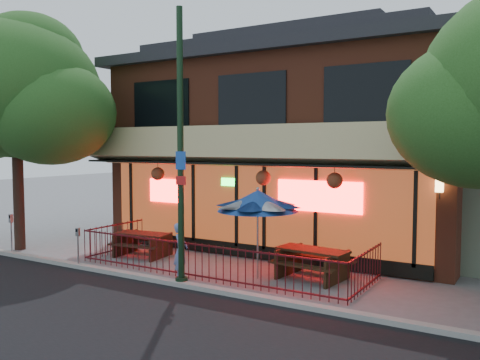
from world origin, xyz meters
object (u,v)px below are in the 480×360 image
(picnic_table_right, at_px, (312,259))
(patio_umbrella, at_px, (258,201))
(parking_meter_near, at_px, (78,241))
(street_light, at_px, (181,162))
(pedestrian, at_px, (181,251))
(street_tree_left, at_px, (18,83))
(picnic_table_left, at_px, (143,241))
(parking_meter_far, at_px, (11,227))

(picnic_table_right, bearing_deg, patio_umbrella, -150.63)
(patio_umbrella, distance_m, parking_meter_near, 5.50)
(street_light, bearing_deg, pedestrian, 128.57)
(street_light, height_order, picnic_table_right, street_light)
(street_tree_left, xyz_separation_m, picnic_table_left, (4.33, 1.26, -5.17))
(street_light, relative_size, pedestrian, 4.64)
(patio_umbrella, bearing_deg, street_light, -130.84)
(parking_meter_far, bearing_deg, picnic_table_right, 13.41)
(picnic_table_left, xyz_separation_m, patio_umbrella, (4.49, -0.48, 1.60))
(patio_umbrella, bearing_deg, parking_meter_far, -169.32)
(patio_umbrella, bearing_deg, parking_meter_near, -162.05)
(pedestrian, xyz_separation_m, parking_meter_near, (-3.32, -0.58, 0.04))
(pedestrian, relative_size, parking_meter_near, 1.28)
(picnic_table_right, distance_m, patio_umbrella, 2.15)
(picnic_table_right, distance_m, parking_meter_near, 6.79)
(patio_umbrella, height_order, parking_meter_near, patio_umbrella)
(patio_umbrella, relative_size, pedestrian, 1.64)
(pedestrian, distance_m, parking_meter_far, 6.57)
(street_tree_left, xyz_separation_m, picnic_table_right, (10.09, 1.50, -5.14))
(street_light, height_order, street_tree_left, street_tree_left)
(parking_meter_near, bearing_deg, parking_meter_far, 178.58)
(street_tree_left, bearing_deg, parking_meter_near, -13.06)
(street_light, xyz_separation_m, picnic_table_right, (2.63, 2.29, -2.62))
(street_light, height_order, patio_umbrella, street_light)
(pedestrian, bearing_deg, parking_meter_far, 70.76)
(picnic_table_left, relative_size, pedestrian, 1.28)
(picnic_table_left, distance_m, picnic_table_right, 5.77)
(picnic_table_right, xyz_separation_m, patio_umbrella, (-1.28, -0.72, 1.57))
(pedestrian, height_order, parking_meter_near, pedestrian)
(pedestrian, bearing_deg, picnic_table_left, 36.90)
(pedestrian, bearing_deg, patio_umbrella, -82.36)
(street_light, height_order, parking_meter_near, street_light)
(picnic_table_right, relative_size, pedestrian, 1.36)
(picnic_table_right, height_order, parking_meter_near, parking_meter_near)
(street_light, relative_size, parking_meter_near, 5.97)
(street_light, xyz_separation_m, street_tree_left, (-7.46, 0.79, 2.52))
(street_light, bearing_deg, picnic_table_right, 40.99)
(street_tree_left, height_order, picnic_table_left, street_tree_left)
(street_tree_left, relative_size, picnic_table_left, 4.17)
(street_light, distance_m, street_tree_left, 7.91)
(picnic_table_right, bearing_deg, pedestrian, -149.53)
(street_tree_left, bearing_deg, street_light, -6.04)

